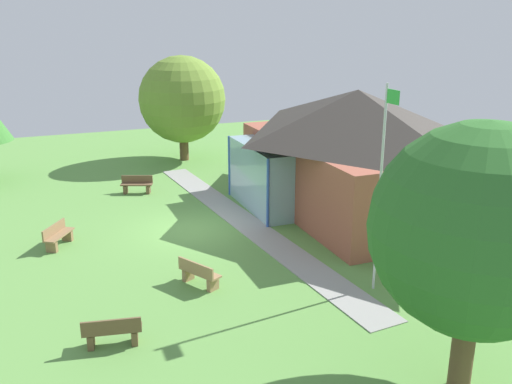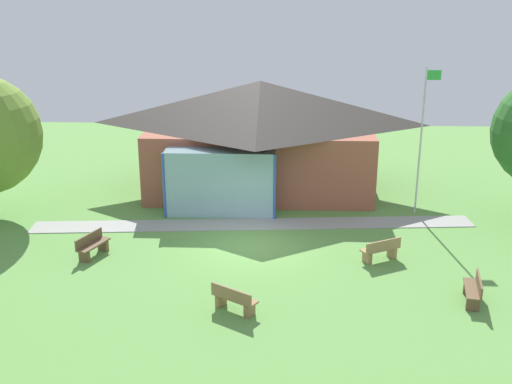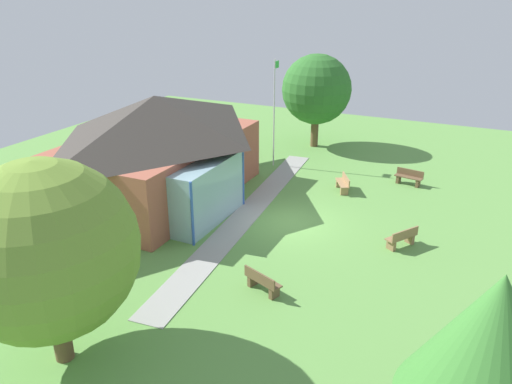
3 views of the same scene
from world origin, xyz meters
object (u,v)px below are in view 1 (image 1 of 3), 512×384
(bench_lawn_far_right, at_px, (112,332))
(tree_west_hedge, at_px, (182,100))
(flagpole, at_px, (381,182))
(pavilion, at_px, (351,149))
(bench_front_center, at_px, (58,236))
(bench_mid_left, at_px, (137,185))
(bench_mid_right, at_px, (199,274))
(tree_east_hedge, at_px, (478,230))

(bench_lawn_far_right, xyz_separation_m, tree_west_hedge, (-18.62, 6.76, 3.19))
(flagpole, bearing_deg, bench_lawn_far_right, -88.39)
(pavilion, bearing_deg, bench_front_center, -91.12)
(bench_lawn_far_right, bearing_deg, pavilion, 43.44)
(bench_mid_left, bearing_deg, pavilion, 166.45)
(pavilion, height_order, bench_front_center, pavilion)
(bench_front_center, height_order, bench_mid_right, same)
(bench_mid_right, distance_m, tree_west_hedge, 16.89)
(tree_east_hedge, bearing_deg, bench_mid_right, -150.07)
(bench_mid_right, bearing_deg, tree_east_hedge, 1.16)
(pavilion, xyz_separation_m, bench_lawn_far_right, (7.24, -11.29, -2.32))
(flagpole, relative_size, bench_front_center, 4.26)
(bench_mid_right, distance_m, tree_east_hedge, 8.93)
(bench_mid_right, bearing_deg, pavilion, 91.21)
(bench_mid_right, xyz_separation_m, tree_west_hedge, (-16.15, 3.74, 3.19))
(flagpole, distance_m, bench_lawn_far_right, 8.62)
(flagpole, height_order, bench_lawn_far_right, flagpole)
(bench_front_center, relative_size, tree_west_hedge, 0.24)
(bench_lawn_far_right, bearing_deg, tree_east_hedge, -22.42)
(bench_lawn_far_right, bearing_deg, tree_west_hedge, 80.81)
(bench_lawn_far_right, distance_m, bench_front_center, 7.54)
(flagpole, bearing_deg, pavilion, 155.15)
(bench_mid_left, xyz_separation_m, tree_west_hedge, (-5.60, 3.82, 3.19))
(bench_lawn_far_right, height_order, bench_mid_right, same)
(bench_front_center, bearing_deg, tree_east_hedge, 66.53)
(tree_east_hedge, height_order, tree_west_hedge, tree_east_hedge)
(bench_front_center, relative_size, bench_mid_left, 0.96)
(flagpole, distance_m, bench_mid_left, 14.11)
(bench_mid_left, bearing_deg, bench_mid_right, 111.56)
(bench_mid_right, bearing_deg, bench_front_center, -170.37)
(pavilion, bearing_deg, bench_mid_left, -124.71)
(bench_front_center, height_order, tree_east_hedge, tree_east_hedge)
(flagpole, xyz_separation_m, bench_lawn_far_right, (0.23, -8.04, -3.09))
(tree_west_hedge, bearing_deg, bench_mid_right, -13.05)
(tree_west_hedge, bearing_deg, pavilion, 21.69)
(pavilion, distance_m, flagpole, 7.76)
(pavilion, height_order, bench_mid_left, pavilion)
(bench_mid_left, bearing_deg, flagpole, 132.89)
(pavilion, distance_m, bench_mid_right, 9.83)
(bench_lawn_far_right, distance_m, bench_mid_left, 13.34)
(pavilion, bearing_deg, tree_west_hedge, -158.31)
(bench_front_center, bearing_deg, bench_mid_right, 71.30)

